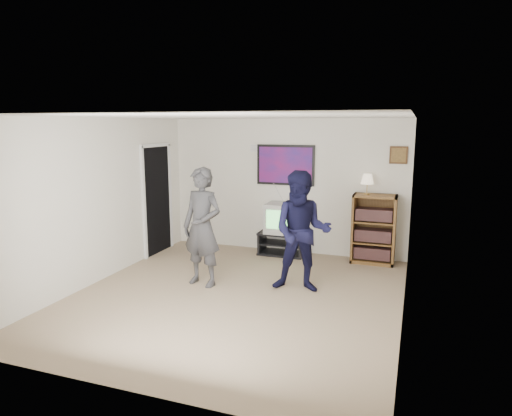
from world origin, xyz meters
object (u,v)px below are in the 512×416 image
Objects in this scene: media_stand at (282,243)px; person_tall at (202,227)px; person_short at (302,232)px; crt_television at (284,218)px; bookshelf at (374,229)px.

person_tall reaches higher than media_stand.
person_tall is 1.48m from person_short.
crt_television is 0.53× the size of bookshelf.
bookshelf is 0.69× the size of person_short.
bookshelf reaches higher than media_stand.
bookshelf reaches higher than crt_television.
person_tall reaches higher than person_short.
person_short is at bearing -67.00° from crt_television.
person_short is at bearing -65.30° from media_stand.
person_short is at bearing 20.02° from person_tall.
media_stand is 0.48× the size of person_tall.
crt_television is 1.61m from bookshelf.
bookshelf is 3.07m from person_tall.
crt_television is at bearing -178.22° from bookshelf.
person_short is (0.79, -1.69, 0.67)m from media_stand.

